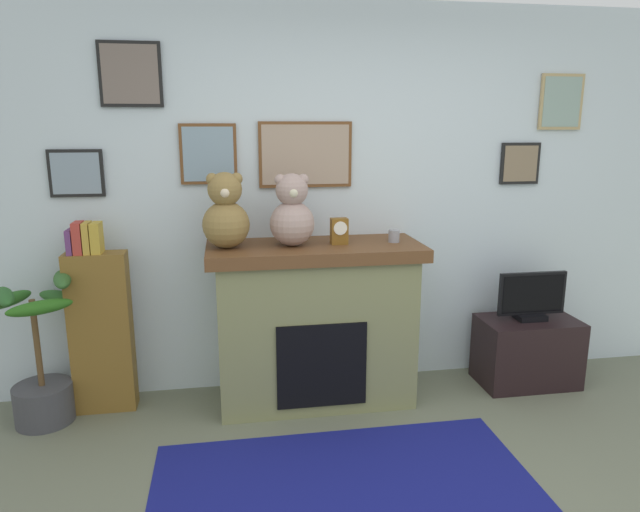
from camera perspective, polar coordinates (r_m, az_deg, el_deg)
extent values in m
cube|color=silver|center=(3.96, 3.07, 5.64)|extent=(5.20, 0.12, 2.60)
cube|color=brown|center=(3.80, -1.47, 10.18)|extent=(0.62, 0.02, 0.43)
cube|color=tan|center=(3.79, -1.45, 10.17)|extent=(0.58, 0.00, 0.39)
cube|color=black|center=(3.88, -23.37, 7.66)|extent=(0.33, 0.02, 0.30)
cube|color=#8092A2|center=(3.87, -23.40, 7.65)|extent=(0.29, 0.00, 0.26)
cube|color=tan|center=(4.43, 23.14, 14.10)|extent=(0.32, 0.02, 0.38)
cube|color=#89A399|center=(4.42, 23.22, 14.10)|extent=(0.28, 0.00, 0.34)
cube|color=black|center=(4.29, 19.51, 8.78)|extent=(0.29, 0.02, 0.29)
cube|color=#816D53|center=(4.28, 19.59, 8.77)|extent=(0.25, 0.00, 0.25)
cube|color=black|center=(3.81, -18.58, 16.98)|extent=(0.38, 0.02, 0.39)
cube|color=#71625A|center=(3.80, -18.60, 16.99)|extent=(0.34, 0.00, 0.35)
cube|color=brown|center=(3.76, -11.19, 10.05)|extent=(0.36, 0.02, 0.39)
cube|color=#7D95A7|center=(3.75, -11.19, 10.04)|extent=(0.32, 0.00, 0.35)
cube|color=#7D7F53|center=(3.78, -0.52, -7.34)|extent=(1.25, 0.55, 0.99)
cube|color=brown|center=(3.62, -0.54, 0.58)|extent=(1.37, 0.61, 0.08)
cube|color=black|center=(3.57, 0.20, -11.02)|extent=(0.56, 0.02, 0.54)
cube|color=brown|center=(3.88, -21.16, -7.24)|extent=(0.37, 0.16, 1.04)
cube|color=#61336A|center=(3.76, -23.85, 1.34)|extent=(0.03, 0.13, 0.15)
cube|color=#B1372E|center=(3.74, -23.16, 1.69)|extent=(0.05, 0.13, 0.20)
cube|color=gold|center=(3.73, -22.39, 1.71)|extent=(0.04, 0.13, 0.19)
cube|color=gold|center=(3.72, -21.59, 1.72)|extent=(0.06, 0.13, 0.19)
cylinder|color=#3F3F44|center=(4.02, -26.06, -13.20)|extent=(0.35, 0.35, 0.25)
cylinder|color=brown|center=(3.87, -26.65, -7.87)|extent=(0.04, 0.04, 0.55)
ellipsoid|color=#2F5C28|center=(3.75, -24.55, -2.14)|extent=(0.19, 0.37, 0.08)
ellipsoid|color=#2B5E26|center=(3.92, -24.70, -3.79)|extent=(0.35, 0.29, 0.08)
ellipsoid|color=#2A6221|center=(3.92, -29.00, -3.91)|extent=(0.25, 0.37, 0.08)
ellipsoid|color=#285B25|center=(3.76, -29.23, -3.58)|extent=(0.24, 0.37, 0.08)
ellipsoid|color=#275F18|center=(3.60, -26.40, -4.68)|extent=(0.36, 0.27, 0.08)
cube|color=black|center=(4.34, 20.14, -9.01)|extent=(0.68, 0.40, 0.48)
cube|color=black|center=(4.25, 20.41, -5.76)|extent=(0.20, 0.14, 0.04)
cube|color=black|center=(4.20, 20.59, -3.55)|extent=(0.49, 0.03, 0.30)
cube|color=black|center=(4.19, 20.71, -3.61)|extent=(0.45, 0.00, 0.26)
cube|color=navy|center=(3.16, 2.40, -21.73)|extent=(1.98, 0.99, 0.01)
cylinder|color=gray|center=(3.70, 7.46, 2.01)|extent=(0.07, 0.07, 0.08)
cube|color=brown|center=(3.61, 1.94, 2.51)|extent=(0.11, 0.08, 0.17)
cylinder|color=white|center=(3.56, 2.07, 2.81)|extent=(0.09, 0.01, 0.09)
sphere|color=olive|center=(3.53, -9.45, 3.13)|extent=(0.29, 0.29, 0.29)
sphere|color=olive|center=(3.50, -9.58, 6.65)|extent=(0.21, 0.21, 0.21)
sphere|color=olive|center=(3.49, -10.83, 7.63)|extent=(0.07, 0.07, 0.07)
sphere|color=olive|center=(3.49, -8.41, 7.72)|extent=(0.07, 0.07, 0.07)
sphere|color=beige|center=(3.42, -9.57, 6.33)|extent=(0.06, 0.06, 0.06)
sphere|color=#A88C85|center=(3.55, -2.82, 3.28)|extent=(0.28, 0.28, 0.28)
sphere|color=#A88C85|center=(3.52, -2.86, 6.69)|extent=(0.20, 0.20, 0.20)
sphere|color=#A88C85|center=(3.51, -4.04, 7.65)|extent=(0.07, 0.07, 0.07)
sphere|color=#A88C85|center=(3.52, -1.71, 7.70)|extent=(0.07, 0.07, 0.07)
sphere|color=beige|center=(3.44, -2.70, 6.38)|extent=(0.06, 0.06, 0.06)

